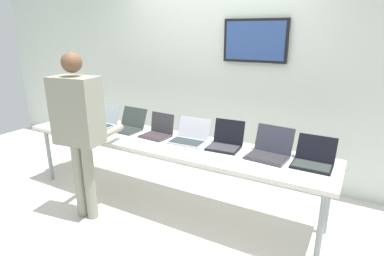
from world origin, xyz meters
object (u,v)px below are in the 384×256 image
object	(u,v)px
laptop_station_1	(128,125)
laptop_station_5	(270,151)
workbench	(166,145)
laptop_station_2	(158,131)
laptop_station_6	(313,159)
person	(79,123)
equipment_box	(74,108)
laptop_station_3	(190,137)
laptop_station_0	(102,121)
laptop_station_4	(226,142)

from	to	relation	value
laptop_station_1	laptop_station_5	xyz separation A→B (m)	(1.68, -0.02, 0.00)
workbench	laptop_station_2	xyz separation A→B (m)	(-0.16, 0.09, 0.10)
laptop_station_5	laptop_station_6	world-z (taller)	laptop_station_5
workbench	person	bearing A→B (deg)	-132.32
laptop_station_1	laptop_station_2	bearing A→B (deg)	-3.70
equipment_box	laptop_station_2	bearing A→B (deg)	0.16
equipment_box	laptop_station_2	xyz separation A→B (m)	(1.29, 0.00, -0.11)
laptop_station_1	laptop_station_6	distance (m)	2.06
laptop_station_2	person	world-z (taller)	person
laptop_station_2	laptop_station_3	xyz separation A→B (m)	(0.39, 0.02, -0.00)
laptop_station_1	laptop_station_3	distance (m)	0.83
laptop_station_0	workbench	bearing A→B (deg)	-5.66
laptop_station_5	laptop_station_2	bearing A→B (deg)	-179.54
laptop_station_1	laptop_station_4	distance (m)	1.23
laptop_station_3	person	xyz separation A→B (m)	(-0.80, -0.73, 0.22)
workbench	laptop_station_6	size ratio (longest dim) A/B	9.92
laptop_station_0	laptop_station_3	world-z (taller)	laptop_station_0
laptop_station_0	laptop_station_3	distance (m)	1.23
laptop_station_6	laptop_station_5	bearing A→B (deg)	-179.61
equipment_box	laptop_station_3	distance (m)	1.69
laptop_station_2	person	xyz separation A→B (m)	(-0.40, -0.71, 0.22)
laptop_station_4	laptop_station_3	bearing A→B (deg)	-176.94
laptop_station_0	laptop_station_5	distance (m)	2.08
laptop_station_1	workbench	bearing A→B (deg)	-11.19
laptop_station_5	laptop_station_6	bearing A→B (deg)	0.39
equipment_box	laptop_station_5	bearing A→B (deg)	0.31
equipment_box	laptop_station_0	bearing A→B (deg)	1.51
laptop_station_5	laptop_station_1	bearing A→B (deg)	179.37
equipment_box	laptop_station_3	xyz separation A→B (m)	(1.69, 0.02, -0.11)
laptop_station_6	laptop_station_4	bearing A→B (deg)	178.07
laptop_station_0	laptop_station_2	size ratio (longest dim) A/B	1.25
equipment_box	laptop_station_0	size ratio (longest dim) A/B	1.02
equipment_box	person	world-z (taller)	person
laptop_station_0	laptop_station_4	bearing A→B (deg)	1.14
workbench	laptop_station_5	bearing A→B (deg)	5.34
equipment_box	laptop_station_0	world-z (taller)	equipment_box
laptop_station_4	laptop_station_5	xyz separation A→B (m)	(0.45, -0.03, 0.00)
equipment_box	laptop_station_3	world-z (taller)	equipment_box
laptop_station_0	laptop_station_6	size ratio (longest dim) A/B	1.17
laptop_station_0	laptop_station_6	xyz separation A→B (m)	(2.46, 0.00, -0.01)
laptop_station_3	laptop_station_2	bearing A→B (deg)	-177.16
laptop_station_4	person	xyz separation A→B (m)	(-1.19, -0.75, 0.22)
equipment_box	laptop_station_6	world-z (taller)	equipment_box
laptop_station_0	laptop_station_5	xyz separation A→B (m)	(2.08, 0.00, 0.00)
laptop_station_1	laptop_station_5	size ratio (longest dim) A/B	0.95
laptop_station_1	laptop_station_2	size ratio (longest dim) A/B	1.13
equipment_box	laptop_station_3	bearing A→B (deg)	0.79
workbench	equipment_box	size ratio (longest dim) A/B	8.27
laptop_station_1	laptop_station_4	world-z (taller)	laptop_station_4
laptop_station_5	person	world-z (taller)	person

